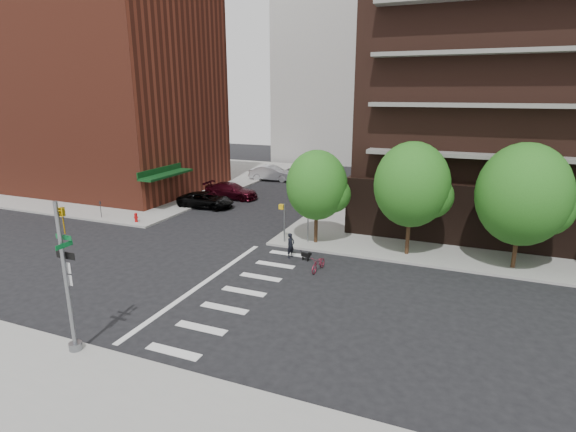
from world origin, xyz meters
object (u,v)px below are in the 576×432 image
(fire_hydrant, at_px, (136,217))
(parked_car_black, at_px, (206,200))
(parked_car_maroon, at_px, (231,191))
(traffic_signal, at_px, (68,290))
(parked_car_silver, at_px, (272,173))
(scooter, at_px, (319,264))
(dog_walker, at_px, (291,245))

(fire_hydrant, height_order, parked_car_black, parked_car_black)
(parked_car_maroon, bearing_deg, parked_car_black, 173.94)
(traffic_signal, xyz_separation_m, parked_car_silver, (-7.45, 35.38, -1.84))
(fire_hydrant, height_order, parked_car_silver, parked_car_silver)
(parked_car_black, bearing_deg, parked_car_maroon, -9.70)
(traffic_signal, relative_size, fire_hydrant, 8.20)
(scooter, distance_m, dog_walker, 2.70)
(fire_hydrant, xyz_separation_m, parked_car_black, (2.30, 6.39, 0.14))
(fire_hydrant, distance_m, parked_car_black, 6.79)
(parked_car_black, height_order, parked_car_maroon, parked_car_maroon)
(fire_hydrant, height_order, scooter, scooter)
(fire_hydrant, xyz_separation_m, dog_walker, (13.89, -2.31, 0.23))
(fire_hydrant, xyz_separation_m, parked_car_silver, (2.58, 20.08, 0.31))
(parked_car_silver, bearing_deg, parked_car_maroon, 176.26)
(fire_hydrant, relative_size, parked_car_black, 0.15)
(traffic_signal, relative_size, parked_car_black, 1.21)
(parked_car_maroon, xyz_separation_m, dog_walker, (11.23, -12.63, 0.03))
(traffic_signal, height_order, parked_car_maroon, traffic_signal)
(parked_car_black, bearing_deg, scooter, -130.58)
(traffic_signal, xyz_separation_m, scooter, (6.14, 11.59, -2.25))
(dog_walker, bearing_deg, scooter, -100.67)
(parked_car_silver, height_order, dog_walker, parked_car_silver)
(traffic_signal, xyz_separation_m, fire_hydrant, (-10.03, 15.29, -2.15))
(scooter, xyz_separation_m, dog_walker, (-2.28, 1.40, 0.34))
(parked_car_black, height_order, parked_car_silver, parked_car_silver)
(parked_car_black, bearing_deg, fire_hydrant, 155.67)
(traffic_signal, bearing_deg, parked_car_maroon, 106.06)
(fire_hydrant, bearing_deg, traffic_signal, -56.74)
(traffic_signal, relative_size, scooter, 3.55)
(parked_car_silver, bearing_deg, dog_walker, -157.39)
(traffic_signal, relative_size, parked_car_silver, 1.15)
(scooter, bearing_deg, parked_car_maroon, 139.70)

